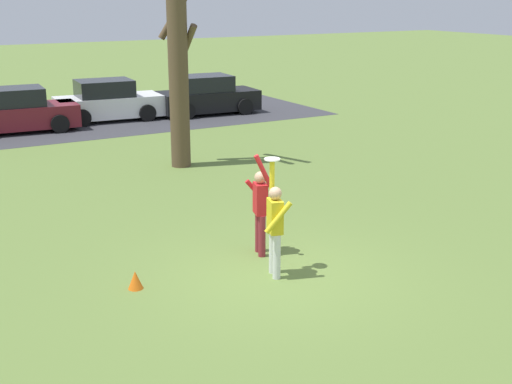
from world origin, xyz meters
TOP-DOWN VIEW (x-y plane):
  - ground_plane at (0.00, 0.00)m, footprint 120.00×120.00m
  - person_catcher at (-0.09, 0.02)m, footprint 0.48×0.59m
  - person_defender at (0.22, 1.06)m, footprint 0.54×0.63m
  - frisbee_disc at (-0.02, 0.24)m, footprint 0.28×0.28m
  - parked_car_maroon at (-1.38, 15.85)m, footprint 4.21×2.25m
  - parked_car_white at (2.19, 16.48)m, footprint 4.21×2.25m
  - parked_car_black at (6.23, 15.89)m, footprint 4.21×2.25m
  - parking_strip at (-1.49, 16.24)m, footprint 24.79×6.40m
  - bare_tree_tall at (1.74, 8.24)m, footprint 1.16×1.51m
  - field_cone_orange at (-2.45, 0.71)m, footprint 0.26×0.26m

SIDE VIEW (x-z plane):
  - ground_plane at x=0.00m, z-range 0.00..0.00m
  - parking_strip at x=-1.49m, z-range 0.00..0.01m
  - field_cone_orange at x=-2.45m, z-range 0.00..0.32m
  - parked_car_maroon at x=-1.38m, z-range -0.07..1.52m
  - parked_car_white at x=2.19m, z-range -0.07..1.52m
  - parked_car_black at x=6.23m, z-range -0.07..1.52m
  - person_defender at x=0.22m, z-range -0.04..2.00m
  - person_catcher at x=-0.09m, z-range -0.06..2.02m
  - frisbee_disc at x=-0.02m, z-range 2.08..2.10m
  - bare_tree_tall at x=1.74m, z-range -0.18..6.46m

